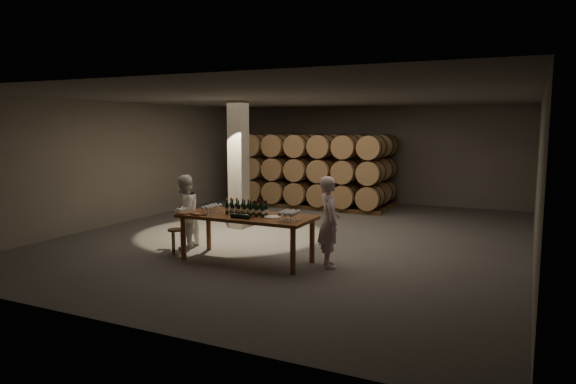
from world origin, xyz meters
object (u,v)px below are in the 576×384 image
at_px(tasting_table, 247,220).
at_px(bottle_cluster, 246,209).
at_px(notebook_near, 199,214).
at_px(person_woman, 185,212).
at_px(plate, 272,217).
at_px(stool, 176,234).
at_px(person_man, 329,222).

height_order(tasting_table, bottle_cluster, bottle_cluster).
distance_m(notebook_near, person_woman, 1.16).
distance_m(plate, stool, 2.15).
relative_size(tasting_table, stool, 4.90).
bearing_deg(stool, bottle_cluster, 8.39).
bearing_deg(bottle_cluster, plate, -1.79).
xyz_separation_m(tasting_table, notebook_near, (-0.85, -0.37, 0.12)).
bearing_deg(stool, notebook_near, -13.24).
bearing_deg(plate, person_woman, 170.86).
bearing_deg(plate, person_man, 17.64).
height_order(tasting_table, notebook_near, notebook_near).
xyz_separation_m(plate, person_woman, (-2.29, 0.37, -0.13)).
bearing_deg(tasting_table, notebook_near, -156.23).
relative_size(tasting_table, bottle_cluster, 3.04).
distance_m(plate, person_woman, 2.33).
bearing_deg(person_woman, plate, 73.98).
distance_m(tasting_table, person_man, 1.60).
height_order(person_man, person_woman, person_man).
xyz_separation_m(notebook_near, person_woman, (-0.89, 0.74, -0.13)).
bearing_deg(tasting_table, stool, -172.13).
relative_size(plate, stool, 0.59).
relative_size(bottle_cluster, plate, 2.74).
bearing_deg(notebook_near, tasting_table, 35.30).
bearing_deg(tasting_table, person_woman, 168.19).
xyz_separation_m(bottle_cluster, person_man, (1.58, 0.30, -0.16)).
relative_size(person_man, person_woman, 1.08).
distance_m(tasting_table, notebook_near, 0.93).
bearing_deg(bottle_cluster, person_woman, 168.52).
distance_m(notebook_near, person_man, 2.51).
relative_size(stool, person_woman, 0.34).
height_order(plate, stool, plate).
relative_size(bottle_cluster, person_man, 0.51).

